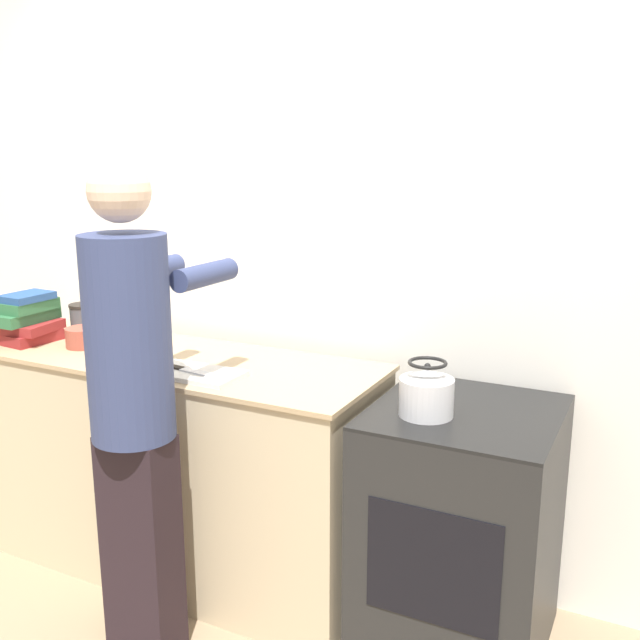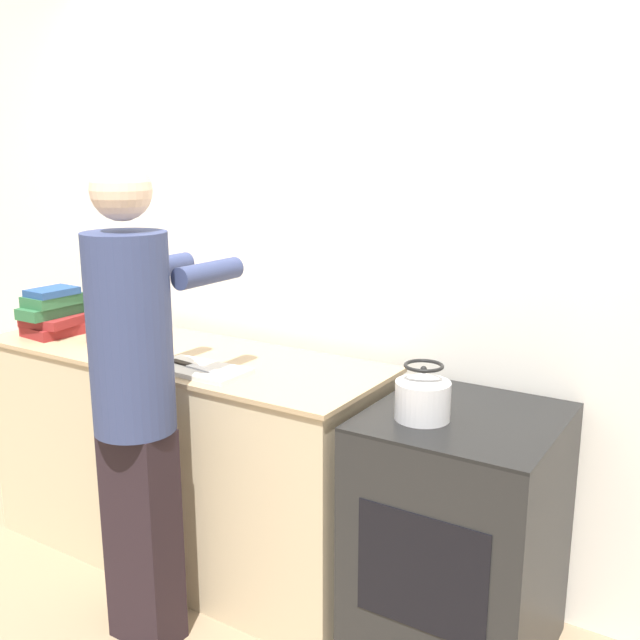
% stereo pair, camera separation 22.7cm
% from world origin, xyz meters
% --- Properties ---
extents(ground_plane, '(12.00, 12.00, 0.00)m').
position_xyz_m(ground_plane, '(0.00, 0.00, 0.00)').
color(ground_plane, '#997F60').
extents(wall_back, '(8.00, 0.05, 2.60)m').
position_xyz_m(wall_back, '(0.00, 0.72, 1.30)').
color(wall_back, white).
rests_on(wall_back, ground_plane).
extents(counter, '(1.82, 0.62, 0.94)m').
position_xyz_m(counter, '(-0.33, 0.30, 0.47)').
color(counter, '#C6B28E').
rests_on(counter, ground_plane).
extents(oven, '(0.62, 0.66, 0.90)m').
position_xyz_m(oven, '(0.92, 0.33, 0.45)').
color(oven, black).
rests_on(oven, ground_plane).
extents(person, '(0.32, 0.56, 1.73)m').
position_xyz_m(person, '(-0.07, -0.19, 0.96)').
color(person, black).
rests_on(person, ground_plane).
extents(cutting_board, '(0.37, 0.20, 0.02)m').
position_xyz_m(cutting_board, '(-0.07, 0.13, 0.95)').
color(cutting_board, silver).
rests_on(cutting_board, counter).
extents(knife, '(0.26, 0.06, 0.01)m').
position_xyz_m(knife, '(-0.09, 0.12, 0.96)').
color(knife, silver).
rests_on(knife, cutting_board).
extents(kettle, '(0.18, 0.18, 0.19)m').
position_xyz_m(kettle, '(0.81, 0.22, 0.98)').
color(kettle, silver).
rests_on(kettle, oven).
extents(bowl_prep, '(0.15, 0.15, 0.08)m').
position_xyz_m(bowl_prep, '(-0.73, 0.25, 0.98)').
color(bowl_prep, '#9E4738').
rests_on(bowl_prep, counter).
extents(canister_jar, '(0.13, 0.13, 0.14)m').
position_xyz_m(canister_jar, '(-0.89, 0.42, 1.01)').
color(canister_jar, '#4C4C51').
rests_on(canister_jar, counter).
extents(book_stack, '(0.24, 0.28, 0.22)m').
position_xyz_m(book_stack, '(-1.01, 0.21, 1.04)').
color(book_stack, maroon).
rests_on(book_stack, counter).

